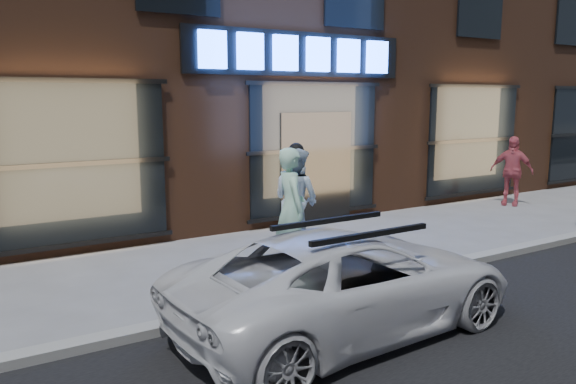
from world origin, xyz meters
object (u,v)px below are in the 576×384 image
Objects in this scene: man_cap at (296,200)px; white_suv at (348,281)px; passerby at (511,171)px; man_bowtie at (291,207)px.

white_suv is (-1.35, -3.26, -0.33)m from man_cap.
white_suv is at bearing -92.76° from passerby.
man_cap is 1.06× the size of passerby.
white_suv is at bearing 141.92° from man_cap.
passerby is 9.24m from white_suv.
man_cap is 3.55m from white_suv.
man_cap is 0.43× the size of white_suv.
man_bowtie is 1.10× the size of passerby.
man_bowtie is 0.88m from man_cap.
passerby is at bearing -99.16° from man_cap.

